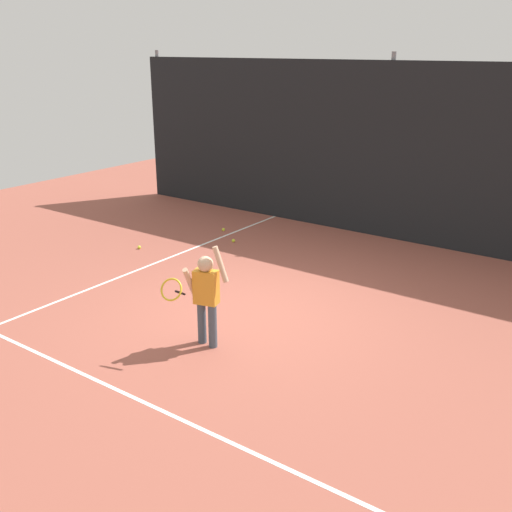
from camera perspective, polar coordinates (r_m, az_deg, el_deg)
ground_plane at (r=8.77m, az=-0.50°, el=-5.14°), size 20.00×20.00×0.00m
court_line_baseline at (r=7.08m, az=-13.41°, el=-12.15°), size 9.00×0.05×0.00m
court_line_sideline at (r=11.01m, az=-8.15°, el=-0.10°), size 0.05×9.00×0.00m
back_fence_windscreen at (r=12.01m, az=12.26°, el=9.65°), size 12.45×0.08×3.39m
fence_post_0 at (r=15.48m, az=-9.07°, el=12.23°), size 0.09×0.09×3.54m
fence_post_1 at (r=12.05m, az=12.40°, el=10.03°), size 0.09×0.09×3.54m
tennis_player at (r=7.51m, az=-4.90°, el=-3.52°), size 0.60×0.70×1.35m
tennis_ball_0 at (r=11.55m, az=-11.06°, el=0.82°), size 0.07×0.07×0.07m
tennis_ball_1 at (r=12.45m, az=-3.12°, el=2.53°), size 0.07×0.07×0.07m
tennis_ball_2 at (r=11.73m, az=-2.17°, el=1.47°), size 0.07×0.07×0.07m
tennis_ball_3 at (r=10.31m, az=-4.52°, el=-1.15°), size 0.07×0.07×0.07m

